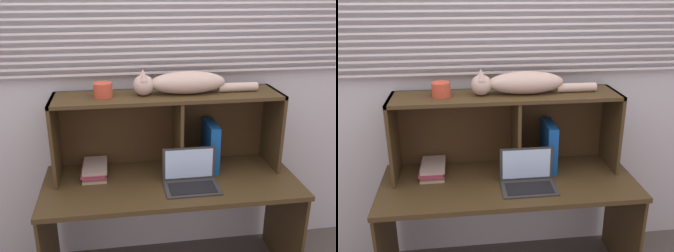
# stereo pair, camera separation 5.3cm
# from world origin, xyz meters

# --- Properties ---
(back_panel_with_blinds) EXTENTS (4.40, 0.08, 2.50)m
(back_panel_with_blinds) POSITION_xyz_m (0.00, 0.55, 1.26)
(back_panel_with_blinds) COLOR #B7BBC3
(back_panel_with_blinds) RESTS_ON ground
(desk) EXTENTS (1.56, 0.63, 0.72)m
(desk) POSITION_xyz_m (0.00, 0.20, 0.59)
(desk) COLOR #3D2D17
(desk) RESTS_ON ground
(hutch_shelf_unit) EXTENTS (1.40, 0.32, 0.51)m
(hutch_shelf_unit) POSITION_xyz_m (0.01, 0.37, 1.07)
(hutch_shelf_unit) COLOR #3D2D17
(hutch_shelf_unit) RESTS_ON desk
(cat) EXTENTS (0.77, 0.16, 0.15)m
(cat) POSITION_xyz_m (0.09, 0.34, 1.30)
(cat) COLOR #B9A194
(cat) RESTS_ON hutch_shelf_unit
(laptop) EXTENTS (0.32, 0.21, 0.22)m
(laptop) POSITION_xyz_m (0.10, 0.11, 0.77)
(laptop) COLOR #2D2D2D
(laptop) RESTS_ON desk
(binder_upright) EXTENTS (0.06, 0.25, 0.31)m
(binder_upright) POSITION_xyz_m (0.28, 0.34, 0.87)
(binder_upright) COLOR #104799
(binder_upright) RESTS_ON desk
(book_stack) EXTENTS (0.16, 0.26, 0.07)m
(book_stack) POSITION_xyz_m (-0.47, 0.34, 0.75)
(book_stack) COLOR gray
(book_stack) RESTS_ON desk
(small_basket) EXTENTS (0.11, 0.11, 0.08)m
(small_basket) POSITION_xyz_m (-0.39, 0.34, 1.27)
(small_basket) COLOR #BA442E
(small_basket) RESTS_ON hutch_shelf_unit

